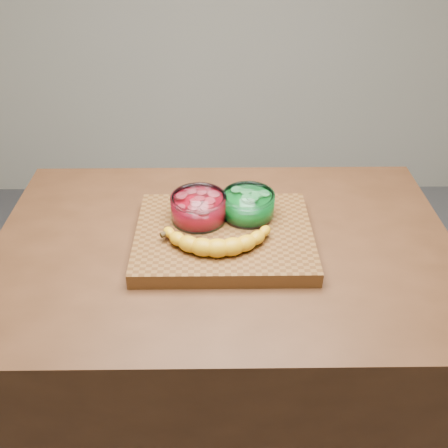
{
  "coord_description": "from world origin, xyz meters",
  "views": [
    {
      "loc": [
        -0.01,
        -1.02,
        1.69
      ],
      "look_at": [
        0.0,
        0.0,
        0.96
      ],
      "focal_mm": 40.0,
      "sensor_mm": 36.0,
      "label": 1
    }
  ],
  "objects": [
    {
      "name": "banana",
      "position": [
        -0.02,
        -0.06,
        0.96
      ],
      "size": [
        0.3,
        0.13,
        0.04
      ],
      "primitive_type": null,
      "color": "gold",
      "rests_on": "cutting_board"
    },
    {
      "name": "counter",
      "position": [
        0.0,
        0.0,
        0.45
      ],
      "size": [
        1.2,
        0.8,
        0.9
      ],
      "primitive_type": "cube",
      "color": "#4F2C17",
      "rests_on": "ground"
    },
    {
      "name": "bowl_red",
      "position": [
        -0.07,
        0.05,
        0.97
      ],
      "size": [
        0.14,
        0.14,
        0.07
      ],
      "color": "white",
      "rests_on": "cutting_board"
    },
    {
      "name": "ground",
      "position": [
        0.0,
        0.0,
        0.0
      ],
      "size": [
        3.5,
        3.5,
        0.0
      ],
      "primitive_type": "plane",
      "color": "#5C5B60",
      "rests_on": "ground"
    },
    {
      "name": "cutting_board",
      "position": [
        0.0,
        0.0,
        0.92
      ],
      "size": [
        0.45,
        0.35,
        0.04
      ],
      "primitive_type": "cube",
      "color": "brown",
      "rests_on": "counter"
    },
    {
      "name": "bowl_green",
      "position": [
        0.06,
        0.07,
        0.97
      ],
      "size": [
        0.14,
        0.14,
        0.06
      ],
      "color": "white",
      "rests_on": "cutting_board"
    }
  ]
}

